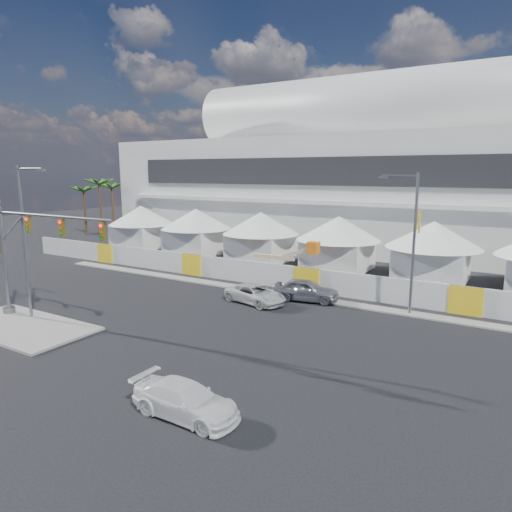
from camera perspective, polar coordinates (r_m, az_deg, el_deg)
The scene contains 15 objects.
ground at distance 30.11m, azimuth -16.35°, elevation -8.87°, with size 160.00×160.00×0.00m, color black.
median_island at distance 33.02m, azimuth -27.41°, elevation -7.79°, with size 10.00×5.00×0.15m, color gray.
far_curb at distance 33.02m, azimuth 27.70°, elevation -7.84°, with size 80.00×1.20×0.12m, color gray.
stadium at distance 61.81m, azimuth 19.60°, elevation 9.62°, with size 80.00×24.80×21.98m.
tent_row at distance 48.21m, azimuth 5.24°, elevation 2.57°, with size 53.40×8.40×5.40m.
hoarding_fence at distance 37.84m, azimuth 6.43°, elevation -2.96°, with size 70.00×0.25×2.00m, color silver.
palm_cluster at distance 73.15m, azimuth -17.58°, elevation 7.77°, with size 10.60×10.60×8.55m.
sedan_silver at distance 35.18m, azimuth 6.29°, elevation -4.25°, with size 4.98×2.00×1.70m, color #9F9FA3.
pickup_curb at distance 34.38m, azimuth -0.08°, elevation -4.80°, with size 4.97×2.29×1.38m, color silver.
pickup_near at distance 19.51m, azimuth -8.81°, elevation -17.38°, with size 4.75×1.93×1.38m, color white.
lot_car_a at distance 38.38m, azimuth 21.59°, elevation -4.00°, with size 3.91×1.37×1.29m, color silver.
traffic_mast at distance 33.28m, azimuth -27.11°, elevation 0.41°, with size 11.14×0.78×7.98m.
streetlight_median at distance 33.16m, azimuth -26.82°, elevation 2.69°, with size 2.78×0.28×10.03m.
streetlight_curb at distance 32.51m, azimuth 18.81°, elevation 2.64°, with size 2.88×0.65×9.71m.
boom_lift at distance 42.03m, azimuth 1.57°, elevation -1.52°, with size 7.44×1.93×3.75m.
Camera 1 is at (21.18, -19.04, 9.78)m, focal length 32.00 mm.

